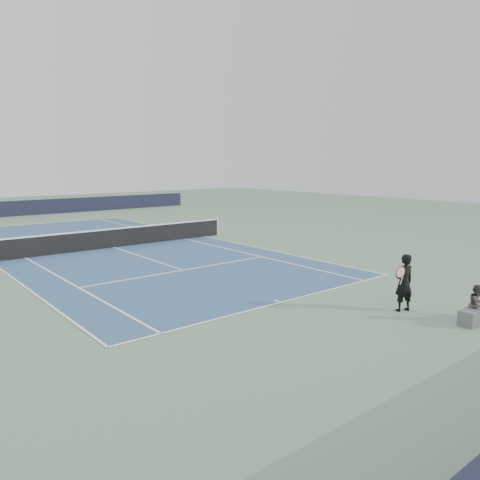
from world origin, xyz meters
TOP-DOWN VIEW (x-y plane):
  - ground at (0.00, 0.00)m, footprint 80.00×80.00m
  - court_surface at (0.00, 0.00)m, footprint 10.97×23.77m
  - tennis_net at (0.00, 0.00)m, footprint 12.90×0.10m
  - windscreen_far at (0.00, 17.88)m, footprint 30.00×0.25m
  - tennis_player at (2.13, -14.62)m, footprint 0.81×0.61m
  - tennis_ball at (2.32, -15.18)m, footprint 0.06×0.06m
  - spectator_bench at (2.74, -16.38)m, footprint 1.27×0.46m

SIDE VIEW (x-z plane):
  - ground at x=0.00m, z-range 0.00..0.00m
  - court_surface at x=0.00m, z-range 0.00..0.01m
  - tennis_ball at x=2.32m, z-range 0.00..0.06m
  - spectator_bench at x=2.74m, z-range -0.18..0.89m
  - tennis_net at x=0.00m, z-range -0.03..1.04m
  - windscreen_far at x=0.00m, z-range 0.00..1.20m
  - tennis_player at x=2.13m, z-range 0.00..1.65m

